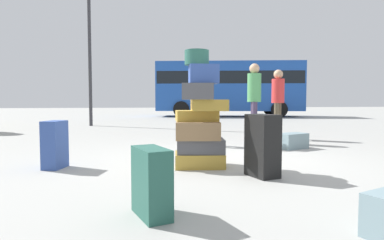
% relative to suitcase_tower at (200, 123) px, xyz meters
% --- Properties ---
extents(ground_plane, '(80.00, 80.00, 0.00)m').
position_rel_suitcase_tower_xyz_m(ground_plane, '(0.41, 0.30, -0.61)').
color(ground_plane, '#9E9E99').
extents(suitcase_tower, '(0.75, 0.69, 1.60)m').
position_rel_suitcase_tower_xyz_m(suitcase_tower, '(0.00, 0.00, 0.00)').
color(suitcase_tower, '#B28C33').
rests_on(suitcase_tower, ground).
extents(suitcase_slate_behind_tower, '(0.64, 0.50, 0.30)m').
position_rel_suitcase_tower_xyz_m(suitcase_slate_behind_tower, '(2.10, 1.39, -0.46)').
color(suitcase_slate_behind_tower, gray).
rests_on(suitcase_slate_behind_tower, ground).
extents(suitcase_teal_foreground_far, '(0.32, 0.47, 0.55)m').
position_rel_suitcase_tower_xyz_m(suitcase_teal_foreground_far, '(-0.76, -1.83, -0.34)').
color(suitcase_teal_foreground_far, '#26594C').
rests_on(suitcase_teal_foreground_far, ground).
extents(suitcase_black_foreground_near, '(0.36, 0.45, 0.75)m').
position_rel_suitcase_tower_xyz_m(suitcase_black_foreground_near, '(0.63, -0.69, -0.24)').
color(suitcase_black_foreground_near, black).
rests_on(suitcase_black_foreground_near, ground).
extents(suitcase_navy_left_side, '(0.31, 0.40, 0.65)m').
position_rel_suitcase_tower_xyz_m(suitcase_navy_left_side, '(-1.96, 0.25, -0.29)').
color(suitcase_navy_left_side, '#334F99').
rests_on(suitcase_navy_left_side, ground).
extents(person_bearded_onlooker, '(0.30, 0.34, 1.73)m').
position_rel_suitcase_tower_xyz_m(person_bearded_onlooker, '(0.40, 2.18, 0.43)').
color(person_bearded_onlooker, brown).
rests_on(person_bearded_onlooker, ground).
extents(person_tourist_with_camera, '(0.30, 0.33, 1.74)m').
position_rel_suitcase_tower_xyz_m(person_tourist_with_camera, '(1.72, 2.44, 0.43)').
color(person_tourist_with_camera, '#3F334C').
rests_on(person_tourist_with_camera, ground).
extents(person_passerby_in_red, '(0.30, 0.30, 1.66)m').
position_rel_suitcase_tower_xyz_m(person_passerby_in_red, '(2.51, 2.94, 0.38)').
color(person_passerby_in_red, brown).
rests_on(person_passerby_in_red, ground).
extents(parked_bus, '(8.71, 4.30, 3.15)m').
position_rel_suitcase_tower_xyz_m(parked_bus, '(4.62, 14.25, 1.22)').
color(parked_bus, '#1E4CA5').
rests_on(parked_bus, ground).
extents(lamp_post, '(0.36, 0.36, 6.01)m').
position_rel_suitcase_tower_xyz_m(lamp_post, '(-2.48, 8.06, 3.32)').
color(lamp_post, '#333338').
rests_on(lamp_post, ground).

